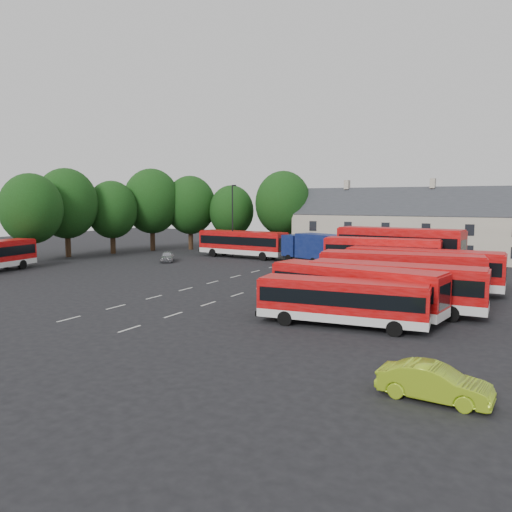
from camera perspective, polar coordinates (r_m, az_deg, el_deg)
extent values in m
plane|color=black|center=(43.51, -6.45, -3.38)|extent=(140.00, 140.00, 0.00)
cube|color=beige|center=(33.32, -20.59, -6.74)|extent=(0.15, 1.80, 0.01)
cube|color=beige|center=(35.97, -15.73, -5.62)|extent=(0.15, 1.80, 0.01)
cube|color=beige|center=(38.85, -11.58, -4.63)|extent=(0.15, 1.80, 0.01)
cube|color=beige|center=(41.92, -8.03, -3.77)|extent=(0.15, 1.80, 0.01)
cube|color=beige|center=(45.13, -4.98, -3.01)|extent=(0.15, 1.80, 0.01)
cube|color=beige|center=(48.47, -2.35, -2.34)|extent=(0.15, 1.80, 0.01)
cube|color=beige|center=(51.89, -0.06, -1.76)|extent=(0.15, 1.80, 0.01)
cube|color=beige|center=(55.39, 1.94, -1.25)|extent=(0.15, 1.80, 0.01)
cube|color=beige|center=(58.96, 3.70, -0.80)|extent=(0.15, 1.80, 0.01)
cube|color=beige|center=(29.78, -14.24, -8.06)|extent=(0.15, 1.80, 0.01)
cube|color=beige|center=(32.72, -9.43, -6.65)|extent=(0.15, 1.80, 0.01)
cube|color=beige|center=(35.86, -5.46, -5.45)|extent=(0.15, 1.80, 0.01)
cube|color=beige|center=(39.17, -2.15, -4.42)|extent=(0.15, 1.80, 0.01)
cube|color=beige|center=(42.59, 0.63, -3.55)|extent=(0.15, 1.80, 0.01)
cube|color=beige|center=(46.10, 2.98, -2.79)|extent=(0.15, 1.80, 0.01)
cube|color=beige|center=(49.69, 4.99, -2.15)|extent=(0.15, 1.80, 0.01)
cube|color=beige|center=(53.34, 6.73, -1.59)|extent=(0.15, 1.80, 0.01)
cube|color=beige|center=(57.04, 8.25, -1.10)|extent=(0.15, 1.80, 0.01)
cylinder|color=black|center=(65.07, -24.13, 1.03)|extent=(0.70, 0.70, 3.85)
ellipsoid|color=#15370F|center=(64.86, -24.31, 4.96)|extent=(7.26, 7.26, 8.35)
cylinder|color=black|center=(69.58, -20.70, 1.62)|extent=(0.70, 0.70, 4.20)
ellipsoid|color=#15370F|center=(69.38, -20.86, 5.64)|extent=(7.92, 7.92, 9.11)
cylinder|color=black|center=(72.20, -16.04, 1.73)|extent=(0.70, 0.70, 3.67)
ellipsoid|color=#15370F|center=(72.00, -16.14, 5.12)|extent=(6.93, 6.93, 7.97)
cylinder|color=black|center=(75.21, -11.74, 2.29)|extent=(0.70, 0.70, 4.38)
ellipsoid|color=#15370F|center=(75.04, -11.83, 6.16)|extent=(8.25, 8.25, 9.49)
cylinder|color=black|center=(75.87, -7.47, 2.27)|extent=(0.70, 0.70, 4.02)
ellipsoid|color=#15370F|center=(75.69, -7.52, 5.80)|extent=(7.59, 7.59, 8.73)
cylinder|color=black|center=(74.19, -2.81, 2.02)|extent=(0.70, 0.70, 3.50)
ellipsoid|color=#15370F|center=(74.00, -2.83, 5.16)|extent=(6.60, 6.60, 7.59)
cylinder|color=black|center=(71.21, 3.10, 2.12)|extent=(0.70, 0.70, 4.20)
ellipsoid|color=#15370F|center=(71.02, 3.13, 6.04)|extent=(7.92, 7.92, 9.11)
cube|color=beige|center=(66.03, 19.34, 2.01)|extent=(35.00, 7.00, 5.50)
cube|color=#2D3035|center=(65.90, 19.43, 4.39)|extent=(35.70, 7.13, 7.13)
cube|color=beige|center=(68.58, 10.37, 8.02)|extent=(0.60, 0.90, 1.20)
cube|color=beige|center=(65.91, 19.56, 7.84)|extent=(0.60, 0.90, 1.20)
cube|color=silver|center=(29.59, 9.74, -6.69)|extent=(9.95, 3.31, 0.49)
cube|color=#B40B0C|center=(29.36, 9.78, -4.58)|extent=(9.95, 3.31, 1.73)
cube|color=black|center=(29.36, 9.79, -4.49)|extent=(9.57, 3.32, 0.84)
cube|color=#B40B0C|center=(29.21, 9.82, -2.83)|extent=(9.75, 3.20, 0.11)
cylinder|color=black|center=(29.53, 3.33, -7.12)|extent=(0.91, 0.35, 0.89)
cylinder|color=black|center=(30.13, 16.01, -7.09)|extent=(0.91, 0.35, 0.89)
cube|color=silver|center=(32.57, 11.22, -5.34)|extent=(11.43, 4.18, 0.56)
cube|color=#B40B0C|center=(32.34, 11.27, -3.14)|extent=(11.43, 4.18, 1.98)
cube|color=black|center=(32.34, 11.27, -3.05)|extent=(11.00, 4.18, 0.97)
cube|color=#B40B0C|center=(32.19, 11.31, -1.31)|extent=(11.19, 4.05, 0.12)
cylinder|color=black|center=(33.37, 4.79, -5.45)|extent=(1.05, 0.43, 1.02)
cylinder|color=black|center=(32.32, 17.84, -6.13)|extent=(1.05, 0.43, 1.02)
cube|color=silver|center=(34.12, 15.51, -4.90)|extent=(11.39, 2.92, 0.57)
cube|color=#B40B0C|center=(33.90, 15.57, -2.77)|extent=(11.39, 2.92, 2.01)
cube|color=black|center=(33.90, 15.57, -2.68)|extent=(10.94, 2.96, 0.98)
cube|color=#B40B0C|center=(33.76, 15.62, -1.00)|extent=(11.16, 2.81, 0.12)
cylinder|color=black|center=(33.97, 9.08, -5.29)|extent=(1.04, 0.32, 1.03)
cylinder|color=black|center=(34.80, 21.76, -5.38)|extent=(1.04, 0.32, 1.03)
cube|color=silver|center=(39.61, 16.11, -3.32)|extent=(12.24, 4.58, 0.60)
cube|color=#B40B0C|center=(39.41, 16.17, -1.37)|extent=(12.24, 4.58, 2.12)
cube|color=black|center=(39.41, 16.17, -1.29)|extent=(11.77, 4.57, 1.03)
cube|color=#B40B0C|center=(39.28, 16.22, 0.24)|extent=(11.98, 4.44, 0.13)
cylinder|color=black|center=(38.87, 10.33, -3.80)|extent=(1.12, 0.47, 1.09)
cylinder|color=black|center=(40.83, 21.58, -3.66)|extent=(1.12, 0.47, 1.09)
cube|color=silver|center=(42.38, 18.42, -2.76)|extent=(12.13, 2.96, 0.60)
cube|color=#B40B0C|center=(42.19, 18.48, -0.92)|extent=(12.13, 2.96, 2.14)
cube|color=black|center=(42.18, 18.49, -0.85)|extent=(11.65, 3.01, 1.04)
cube|color=#B40B0C|center=(42.07, 18.54, 0.60)|extent=(11.89, 2.84, 0.13)
cylinder|color=black|center=(42.02, 12.91, -3.09)|extent=(1.10, 0.33, 1.10)
cylinder|color=black|center=(43.21, 23.75, -3.21)|extent=(1.10, 0.33, 1.10)
cube|color=silver|center=(45.39, 14.07, -2.24)|extent=(10.02, 3.05, 0.49)
cube|color=#B40B0C|center=(45.17, 14.13, -0.05)|extent=(10.02, 3.05, 3.01)
cube|color=black|center=(45.24, 14.11, -0.78)|extent=(9.63, 3.07, 0.85)
cube|color=#B40B0C|center=(45.03, 14.18, 1.91)|extent=(9.82, 2.94, 0.11)
cylinder|color=black|center=(45.10, 9.88, -2.52)|extent=(0.91, 0.32, 0.90)
cylinder|color=black|center=(46.00, 18.16, -2.57)|extent=(0.91, 0.32, 0.90)
cube|color=black|center=(45.11, 14.15, 0.69)|extent=(9.63, 3.07, 0.85)
cube|color=silver|center=(49.09, 15.92, -1.52)|extent=(11.81, 3.92, 0.58)
cube|color=#B40B0C|center=(48.87, 16.00, 0.87)|extent=(11.81, 3.92, 3.53)
cube|color=black|center=(48.93, 15.97, 0.07)|extent=(11.36, 3.93, 1.00)
cube|color=#B40B0C|center=(48.73, 16.06, 3.00)|extent=(11.57, 3.79, 0.13)
cylinder|color=black|center=(49.39, 11.39, -1.69)|extent=(1.08, 0.41, 1.05)
cylinder|color=black|center=(49.19, 20.45, -2.00)|extent=(1.08, 0.41, 1.05)
cube|color=black|center=(48.81, 16.02, 1.67)|extent=(11.36, 3.93, 1.00)
cylinder|color=black|center=(60.61, -26.71, -0.79)|extent=(0.46, 1.05, 1.02)
cube|color=silver|center=(64.18, -1.53, 0.55)|extent=(12.27, 3.63, 0.61)
cube|color=#B40B0C|center=(64.05, -1.53, 1.77)|extent=(12.27, 3.63, 2.15)
cube|color=black|center=(64.05, -1.53, 1.82)|extent=(11.79, 3.66, 1.05)
cube|color=#B40B0C|center=(63.97, -1.54, 2.78)|extent=(12.02, 3.50, 0.13)
cylinder|color=black|center=(65.49, -4.94, 0.38)|extent=(1.12, 0.39, 1.10)
cylinder|color=black|center=(63.16, 2.01, 0.18)|extent=(1.12, 0.39, 1.10)
cube|color=black|center=(57.40, 6.56, -0.36)|extent=(8.42, 5.19, 0.31)
cube|color=#0E1B54|center=(59.46, 4.48, 1.24)|extent=(2.89, 3.16, 2.46)
cube|color=black|center=(60.15, 3.85, 1.65)|extent=(0.94, 2.05, 1.23)
cube|color=#0E1B54|center=(56.41, 7.42, 1.08)|extent=(6.39, 4.63, 2.77)
cylinder|color=black|center=(58.69, 3.77, -0.34)|extent=(1.06, 0.66, 1.03)
cylinder|color=black|center=(56.12, 9.65, -0.72)|extent=(1.06, 0.66, 1.03)
imported|color=#AAACB2|center=(61.01, -10.09, -0.06)|extent=(3.30, 3.90, 1.26)
imported|color=#98BD1D|center=(19.97, 19.68, -13.47)|extent=(4.12, 1.63, 1.34)
cylinder|color=black|center=(64.40, -2.70, 3.93)|extent=(0.17, 0.17, 9.26)
cube|color=black|center=(64.19, -2.54, 8.06)|extent=(0.59, 0.34, 0.17)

